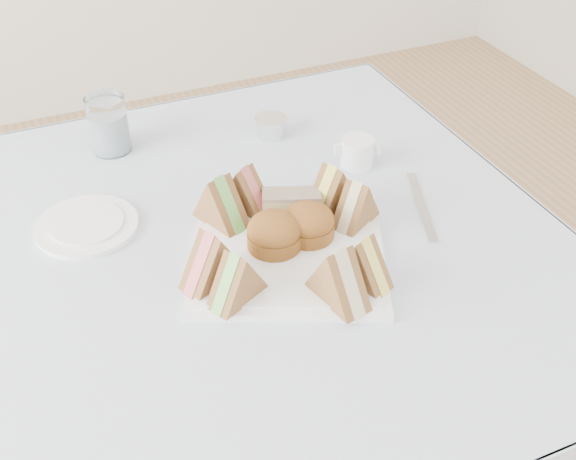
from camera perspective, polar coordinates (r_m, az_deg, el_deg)
name	(u,v)px	position (r m, az deg, el deg)	size (l,w,h in m)	color
table	(247,398)	(1.41, -3.23, -13.11)	(0.90, 0.90, 0.74)	brown
tablecloth	(239,246)	(1.15, -3.87, -1.24)	(1.02, 1.02, 0.01)	silver
serving_plate	(288,252)	(1.12, 0.00, -1.79)	(0.29, 0.29, 0.01)	white
sandwich_fl_a	(212,257)	(1.04, -6.01, -2.12)	(0.10, 0.05, 0.09)	brown
sandwich_fl_b	(237,276)	(1.01, -4.08, -3.66)	(0.09, 0.04, 0.08)	brown
sandwich_fr_a	(363,260)	(1.04, 5.95, -2.35)	(0.09, 0.04, 0.08)	brown
sandwich_fr_b	(339,274)	(1.00, 4.01, -3.51)	(0.10, 0.05, 0.09)	brown
sandwich_bl_a	(220,200)	(1.15, -5.38, 2.40)	(0.10, 0.05, 0.09)	brown
sandwich_bl_b	(245,188)	(1.18, -3.42, 3.32)	(0.09, 0.04, 0.08)	brown
sandwich_br_a	(356,202)	(1.15, 5.42, 2.19)	(0.09, 0.04, 0.08)	brown
sandwich_br_b	(332,188)	(1.18, 3.49, 3.36)	(0.09, 0.04, 0.08)	brown
scone_left	(274,233)	(1.10, -1.10, -0.21)	(0.08, 0.08, 0.06)	brown
scone_right	(308,223)	(1.12, 1.62, 0.55)	(0.08, 0.08, 0.05)	brown
pastry_slice	(292,204)	(1.17, 0.29, 2.07)	(0.09, 0.04, 0.04)	#C0B97C
side_plate	(87,226)	(1.22, -15.61, 0.32)	(0.17, 0.17, 0.01)	white
water_glass	(108,124)	(1.39, -14.02, 8.11)	(0.07, 0.07, 0.11)	white
tea_strainer	(271,127)	(1.42, -1.36, 8.10)	(0.06, 0.06, 0.04)	silver
knife	(422,206)	(1.24, 10.51, 1.86)	(0.02, 0.20, 0.00)	silver
fork	(368,258)	(1.12, 6.31, -2.22)	(0.01, 0.16, 0.00)	silver
creamer_jug	(357,152)	(1.33, 5.49, 6.17)	(0.06, 0.06, 0.05)	white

